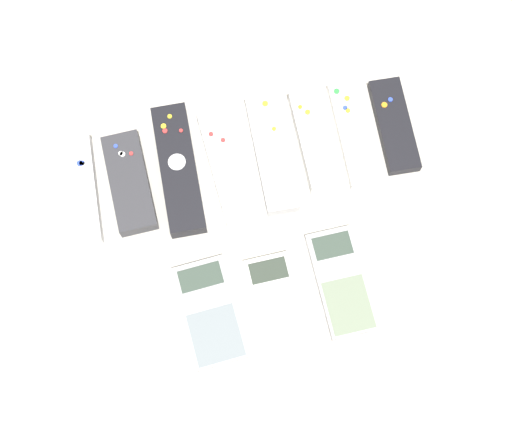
{
  "coord_description": "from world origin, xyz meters",
  "views": [
    {
      "loc": [
        -0.07,
        -0.28,
        1.0
      ],
      "look_at": [
        0.0,
        0.02,
        0.01
      ],
      "focal_mm": 50.0,
      "sensor_mm": 36.0,
      "label": 1
    }
  ],
  "objects_px": {
    "remote_3": "(227,164)",
    "remote_6": "(352,134)",
    "remote_0": "(81,191)",
    "remote_7": "(394,126)",
    "calculator_1": "(279,303)",
    "remote_4": "(272,154)",
    "remote_1": "(129,183)",
    "remote_5": "(313,140)",
    "calculator_0": "(210,312)",
    "calculator_2": "(341,282)",
    "remote_2": "(178,169)"
  },
  "relations": [
    {
      "from": "remote_2",
      "to": "remote_0",
      "type": "bearing_deg",
      "value": -177.79
    },
    {
      "from": "remote_5",
      "to": "calculator_1",
      "type": "bearing_deg",
      "value": -113.74
    },
    {
      "from": "remote_2",
      "to": "remote_1",
      "type": "bearing_deg",
      "value": -174.65
    },
    {
      "from": "remote_4",
      "to": "calculator_2",
      "type": "xyz_separation_m",
      "value": [
        0.05,
        -0.21,
        -0.0
      ]
    },
    {
      "from": "remote_1",
      "to": "calculator_2",
      "type": "xyz_separation_m",
      "value": [
        0.27,
        -0.21,
        -0.0
      ]
    },
    {
      "from": "remote_1",
      "to": "remote_5",
      "type": "height_order",
      "value": "remote_5"
    },
    {
      "from": "remote_5",
      "to": "calculator_2",
      "type": "height_order",
      "value": "remote_5"
    },
    {
      "from": "remote_0",
      "to": "calculator_1",
      "type": "distance_m",
      "value": 0.34
    },
    {
      "from": "remote_7",
      "to": "calculator_1",
      "type": "relative_size",
      "value": 1.11
    },
    {
      "from": "remote_2",
      "to": "calculator_1",
      "type": "height_order",
      "value": "remote_2"
    },
    {
      "from": "remote_5",
      "to": "calculator_0",
      "type": "bearing_deg",
      "value": -131.64
    },
    {
      "from": "remote_1",
      "to": "remote_4",
      "type": "xyz_separation_m",
      "value": [
        0.22,
        -0.0,
        -0.0
      ]
    },
    {
      "from": "remote_5",
      "to": "calculator_2",
      "type": "relative_size",
      "value": 1.04
    },
    {
      "from": "remote_7",
      "to": "calculator_0",
      "type": "xyz_separation_m",
      "value": [
        -0.33,
        -0.22,
        -0.0
      ]
    },
    {
      "from": "remote_4",
      "to": "remote_6",
      "type": "relative_size",
      "value": 1.1
    },
    {
      "from": "calculator_2",
      "to": "remote_2",
      "type": "bearing_deg",
      "value": 131.52
    },
    {
      "from": "remote_4",
      "to": "calculator_1",
      "type": "height_order",
      "value": "remote_4"
    },
    {
      "from": "remote_3",
      "to": "calculator_1",
      "type": "distance_m",
      "value": 0.22
    },
    {
      "from": "calculator_0",
      "to": "calculator_2",
      "type": "relative_size",
      "value": 0.99
    },
    {
      "from": "remote_4",
      "to": "calculator_1",
      "type": "distance_m",
      "value": 0.23
    },
    {
      "from": "calculator_1",
      "to": "calculator_2",
      "type": "xyz_separation_m",
      "value": [
        0.09,
        0.01,
        0.0
      ]
    },
    {
      "from": "remote_5",
      "to": "remote_7",
      "type": "distance_m",
      "value": 0.13
    },
    {
      "from": "remote_0",
      "to": "remote_2",
      "type": "bearing_deg",
      "value": 2.73
    },
    {
      "from": "remote_6",
      "to": "calculator_1",
      "type": "distance_m",
      "value": 0.28
    },
    {
      "from": "remote_3",
      "to": "remote_7",
      "type": "height_order",
      "value": "remote_3"
    },
    {
      "from": "remote_7",
      "to": "calculator_2",
      "type": "distance_m",
      "value": 0.26
    },
    {
      "from": "remote_1",
      "to": "remote_3",
      "type": "xyz_separation_m",
      "value": [
        0.15,
        -0.0,
        0.0
      ]
    },
    {
      "from": "remote_1",
      "to": "remote_5",
      "type": "xyz_separation_m",
      "value": [
        0.28,
        0.0,
        0.0
      ]
    },
    {
      "from": "calculator_0",
      "to": "remote_2",
      "type": "bearing_deg",
      "value": 87.59
    },
    {
      "from": "remote_0",
      "to": "remote_1",
      "type": "height_order",
      "value": "remote_1"
    },
    {
      "from": "remote_6",
      "to": "remote_7",
      "type": "distance_m",
      "value": 0.07
    },
    {
      "from": "remote_2",
      "to": "remote_6",
      "type": "bearing_deg",
      "value": 2.23
    },
    {
      "from": "remote_3",
      "to": "remote_6",
      "type": "relative_size",
      "value": 1.08
    },
    {
      "from": "remote_6",
      "to": "remote_5",
      "type": "bearing_deg",
      "value": -178.5
    },
    {
      "from": "remote_1",
      "to": "calculator_2",
      "type": "relative_size",
      "value": 1.0
    },
    {
      "from": "remote_5",
      "to": "remote_6",
      "type": "height_order",
      "value": "remote_5"
    },
    {
      "from": "remote_3",
      "to": "calculator_0",
      "type": "relative_size",
      "value": 1.22
    },
    {
      "from": "remote_2",
      "to": "remote_3",
      "type": "xyz_separation_m",
      "value": [
        0.07,
        -0.01,
        -0.0
      ]
    },
    {
      "from": "remote_6",
      "to": "remote_0",
      "type": "bearing_deg",
      "value": -177.5
    },
    {
      "from": "remote_0",
      "to": "remote_4",
      "type": "xyz_separation_m",
      "value": [
        0.29,
        -0.01,
        0.0
      ]
    },
    {
      "from": "remote_5",
      "to": "calculator_1",
      "type": "relative_size",
      "value": 1.15
    },
    {
      "from": "remote_7",
      "to": "remote_1",
      "type": "bearing_deg",
      "value": -176.16
    },
    {
      "from": "remote_5",
      "to": "remote_7",
      "type": "height_order",
      "value": "remote_5"
    },
    {
      "from": "remote_1",
      "to": "calculator_2",
      "type": "bearing_deg",
      "value": -39.69
    },
    {
      "from": "calculator_2",
      "to": "remote_1",
      "type": "bearing_deg",
      "value": 141.4
    },
    {
      "from": "remote_7",
      "to": "calculator_1",
      "type": "bearing_deg",
      "value": -132.57
    },
    {
      "from": "calculator_1",
      "to": "remote_4",
      "type": "bearing_deg",
      "value": 79.46
    },
    {
      "from": "remote_1",
      "to": "calculator_1",
      "type": "height_order",
      "value": "remote_1"
    },
    {
      "from": "remote_7",
      "to": "calculator_1",
      "type": "distance_m",
      "value": 0.33
    },
    {
      "from": "remote_2",
      "to": "remote_5",
      "type": "bearing_deg",
      "value": 2.53
    }
  ]
}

